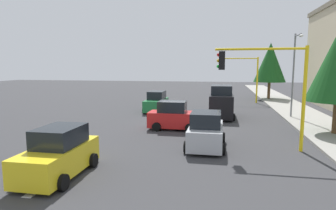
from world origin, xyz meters
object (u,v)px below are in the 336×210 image
object	(u,v)px
car_yellow	(59,154)
car_silver	(206,131)
delivery_van_black	(221,103)
car_red	(174,117)
tree_roadside_far	(270,63)
car_green	(156,102)
traffic_signal_near_left	(267,77)
street_lamp_curbside	(295,66)
traffic_signal_far_left	(241,70)

from	to	relation	value
car_yellow	car_silver	world-z (taller)	same
delivery_van_black	car_red	xyz separation A→B (m)	(5.32, -3.20, -0.39)
tree_roadside_far	car_yellow	size ratio (longest dim) A/B	1.85
car_green	tree_roadside_far	bearing A→B (deg)	135.73
tree_roadside_far	car_green	distance (m)	18.02
delivery_van_black	car_red	world-z (taller)	delivery_van_black
car_green	car_silver	xyz separation A→B (m)	(11.66, 5.38, -0.00)
tree_roadside_far	car_silver	size ratio (longest dim) A/B	1.97
traffic_signal_near_left	car_green	size ratio (longest dim) A/B	1.31
tree_roadside_far	delivery_van_black	size ratio (longest dim) A/B	1.53
car_yellow	car_silver	bearing A→B (deg)	132.45
traffic_signal_near_left	car_yellow	world-z (taller)	traffic_signal_near_left
traffic_signal_near_left	street_lamp_curbside	bearing A→B (deg)	159.74
traffic_signal_near_left	tree_roadside_far	world-z (taller)	tree_roadside_far
traffic_signal_far_left	car_yellow	size ratio (longest dim) A/B	1.36
delivery_van_black	car_green	size ratio (longest dim) A/B	1.16
street_lamp_curbside	tree_roadside_far	xyz separation A→B (m)	(-14.39, 0.30, 0.48)
traffic_signal_far_left	car_green	size ratio (longest dim) A/B	1.31
tree_roadside_far	car_red	xyz separation A→B (m)	(20.00, -9.31, -3.93)
street_lamp_curbside	car_red	size ratio (longest dim) A/B	1.93
traffic_signal_far_left	delivery_van_black	distance (m)	11.21
traffic_signal_near_left	car_red	size ratio (longest dim) A/B	1.49
tree_roadside_far	car_yellow	xyz separation A→B (m)	(29.35, -12.47, -3.93)
traffic_signal_near_left	delivery_van_black	distance (m)	9.93
tree_roadside_far	car_green	bearing A→B (deg)	-44.27
traffic_signal_near_left	tree_roadside_far	bearing A→B (deg)	170.89
tree_roadside_far	car_yellow	world-z (taller)	tree_roadside_far
street_lamp_curbside	car_green	bearing A→B (deg)	-98.54
delivery_van_black	car_yellow	bearing A→B (deg)	-23.42
traffic_signal_far_left	car_red	distance (m)	17.17
delivery_van_black	car_silver	distance (m)	9.61
traffic_signal_near_left	traffic_signal_far_left	bearing A→B (deg)	179.99
delivery_van_black	car_green	distance (m)	6.52
traffic_signal_far_left	street_lamp_curbside	world-z (taller)	street_lamp_curbside
delivery_van_black	car_red	distance (m)	6.22
car_red	car_green	bearing A→B (deg)	-158.22
street_lamp_curbside	car_red	xyz separation A→B (m)	(5.61, -9.01, -3.45)
delivery_van_black	car_yellow	distance (m)	15.99
delivery_van_black	car_green	xyz separation A→B (m)	(-2.09, -6.16, -0.39)
traffic_signal_near_left	street_lamp_curbside	distance (m)	10.26
traffic_signal_far_left	traffic_signal_near_left	xyz separation A→B (m)	(20.00, -0.00, -0.01)
street_lamp_curbside	car_red	distance (m)	11.17
traffic_signal_far_left	car_green	xyz separation A→B (m)	(8.59, -8.43, -2.95)
car_green	car_silver	bearing A→B (deg)	24.78
delivery_van_black	street_lamp_curbside	bearing A→B (deg)	92.83
traffic_signal_near_left	street_lamp_curbside	xyz separation A→B (m)	(-9.61, 3.55, 0.51)
street_lamp_curbside	car_yellow	world-z (taller)	street_lamp_curbside
delivery_van_black	car_yellow	xyz separation A→B (m)	(14.67, -6.36, -0.39)
car_green	traffic_signal_near_left	bearing A→B (deg)	36.45
car_red	street_lamp_curbside	bearing A→B (deg)	121.90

